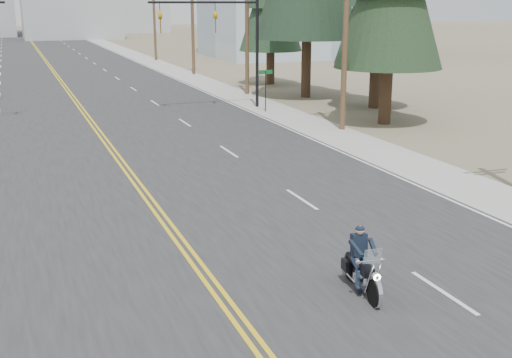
% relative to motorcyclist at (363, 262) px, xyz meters
% --- Properties ---
extents(road, '(20.00, 200.00, 0.01)m').
position_rel_motorcyclist_xyz_m(road, '(-3.20, 65.28, -0.79)').
color(road, '#303033').
rests_on(road, ground).
extents(sidewalk_right, '(3.00, 200.00, 0.01)m').
position_rel_motorcyclist_xyz_m(sidewalk_right, '(8.30, 65.28, -0.79)').
color(sidewalk_right, '#A5A5A0').
rests_on(sidewalk_right, ground).
extents(traffic_mast_right, '(7.10, 0.26, 7.00)m').
position_rel_motorcyclist_xyz_m(traffic_mast_right, '(5.77, 27.28, 4.14)').
color(traffic_mast_right, black).
rests_on(traffic_mast_right, ground).
extents(street_sign, '(0.90, 0.06, 2.62)m').
position_rel_motorcyclist_xyz_m(street_sign, '(7.60, 25.28, 1.01)').
color(street_sign, black).
rests_on(street_sign, ground).
extents(utility_pole_b, '(2.20, 0.30, 11.50)m').
position_rel_motorcyclist_xyz_m(utility_pole_b, '(9.30, 18.28, 5.19)').
color(utility_pole_b, brown).
rests_on(utility_pole_b, ground).
extents(utility_pole_c, '(2.20, 0.30, 11.00)m').
position_rel_motorcyclist_xyz_m(utility_pole_c, '(9.30, 33.28, 4.94)').
color(utility_pole_c, brown).
rests_on(utility_pole_c, ground).
extents(utility_pole_d, '(2.20, 0.30, 11.50)m').
position_rel_motorcyclist_xyz_m(utility_pole_d, '(9.30, 48.28, 5.19)').
color(utility_pole_d, brown).
rests_on(utility_pole_d, ground).
extents(utility_pole_e, '(2.20, 0.30, 11.00)m').
position_rel_motorcyclist_xyz_m(utility_pole_e, '(9.30, 65.28, 4.94)').
color(utility_pole_e, brown).
rests_on(utility_pole_e, ground).
extents(haze_bldg_b, '(18.00, 14.00, 14.00)m').
position_rel_motorcyclist_xyz_m(haze_bldg_b, '(4.80, 120.28, 6.21)').
color(haze_bldg_b, '#ADB2B7').
rests_on(haze_bldg_b, ground).
extents(haze_bldg_e, '(14.00, 14.00, 12.00)m').
position_rel_motorcyclist_xyz_m(haze_bldg_e, '(21.80, 145.28, 5.21)').
color(haze_bldg_e, '#B7BCC6').
rests_on(haze_bldg_e, ground).
extents(motorcyclist, '(1.14, 2.13, 1.59)m').
position_rel_motorcyclist_xyz_m(motorcyclist, '(0.00, 0.00, 0.00)').
color(motorcyclist, black).
rests_on(motorcyclist, ground).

